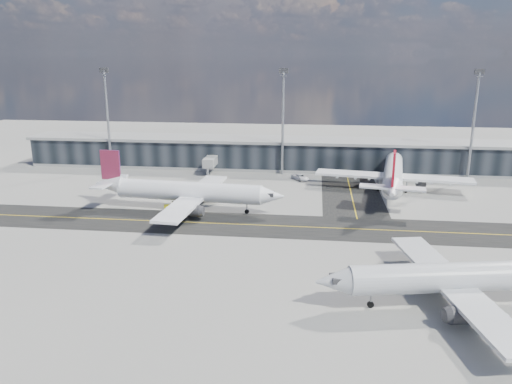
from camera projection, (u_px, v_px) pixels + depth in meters
ground at (265, 232)px, 94.26m from camera, size 300.00×300.00×0.00m
taxiway_lanes at (288, 215)px, 104.08m from camera, size 180.00×63.00×0.03m
terminal_concourse at (284, 155)px, 145.71m from camera, size 152.00×19.80×8.80m
floodlight_masts at (283, 118)px, 136.00m from camera, size 102.50×0.70×28.90m
airliner_af at (187, 192)px, 106.74m from camera, size 42.16×35.97×12.48m
airliner_redtail at (393, 174)px, 121.27m from camera, size 38.24×44.67×13.24m
airliner_near at (465, 277)px, 66.19m from camera, size 40.09×34.39×11.92m
baggage_tug at (172, 206)px, 108.04m from camera, size 2.94×1.95×1.70m
service_van at (301, 177)px, 133.07m from camera, size 5.41×6.08×1.57m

